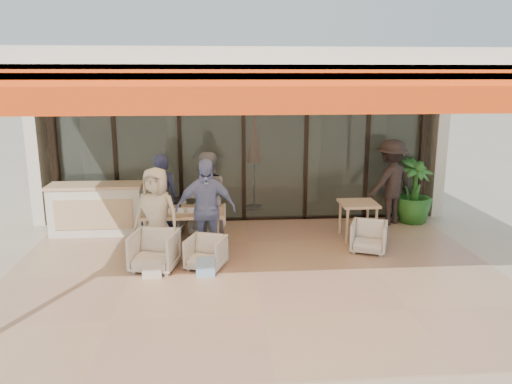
% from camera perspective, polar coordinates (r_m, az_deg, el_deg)
% --- Properties ---
extents(ground, '(70.00, 70.00, 0.00)m').
position_cam_1_polar(ground, '(8.22, -0.20, -9.29)').
color(ground, '#C6B293').
rests_on(ground, ground).
extents(terrace_floor, '(8.00, 6.00, 0.01)m').
position_cam_1_polar(terrace_floor, '(8.22, -0.20, -9.25)').
color(terrace_floor, tan).
rests_on(terrace_floor, ground).
extents(terrace_structure, '(8.00, 6.00, 3.40)m').
position_cam_1_polar(terrace_structure, '(7.33, -0.06, 14.01)').
color(terrace_structure, silver).
rests_on(terrace_structure, ground).
extents(glass_storefront, '(8.08, 0.10, 3.20)m').
position_cam_1_polar(glass_storefront, '(10.70, -1.43, 4.91)').
color(glass_storefront, '#9EADA3').
rests_on(glass_storefront, ground).
extents(interior_block, '(9.05, 3.62, 3.52)m').
position_cam_1_polar(interior_block, '(12.93, -1.97, 9.17)').
color(interior_block, silver).
rests_on(interior_block, ground).
extents(host_counter, '(1.85, 0.65, 1.04)m').
position_cam_1_polar(host_counter, '(10.49, -17.71, -1.85)').
color(host_counter, silver).
rests_on(host_counter, ground).
extents(dining_table, '(1.50, 0.90, 0.93)m').
position_cam_1_polar(dining_table, '(9.18, -8.38, -2.48)').
color(dining_table, '#E2B68A').
rests_on(dining_table, ground).
extents(chair_far_left, '(0.81, 0.77, 0.72)m').
position_cam_1_polar(chair_far_left, '(10.21, -10.29, -2.85)').
color(chair_far_left, silver).
rests_on(chair_far_left, ground).
extents(chair_far_right, '(0.74, 0.71, 0.65)m').
position_cam_1_polar(chair_far_right, '(10.16, -5.56, -2.96)').
color(chair_far_right, silver).
rests_on(chair_far_right, ground).
extents(chair_near_left, '(0.83, 0.80, 0.72)m').
position_cam_1_polar(chair_near_left, '(8.41, -11.54, -6.41)').
color(chair_near_left, silver).
rests_on(chair_near_left, ground).
extents(chair_near_right, '(0.74, 0.71, 0.60)m').
position_cam_1_polar(chair_near_right, '(8.36, -5.76, -6.75)').
color(chair_near_right, silver).
rests_on(chair_near_right, ground).
extents(diner_navy, '(0.65, 0.45, 1.73)m').
position_cam_1_polar(diner_navy, '(9.60, -10.70, -0.78)').
color(diner_navy, '#1A223B').
rests_on(diner_navy, ground).
extents(diner_grey, '(0.91, 0.74, 1.75)m').
position_cam_1_polar(diner_grey, '(9.54, -5.68, -0.62)').
color(diner_grey, slate).
rests_on(diner_grey, ground).
extents(diner_cream, '(0.92, 0.74, 1.63)m').
position_cam_1_polar(diner_cream, '(8.74, -11.29, -2.50)').
color(diner_cream, beige).
rests_on(diner_cream, ground).
extents(diner_periwinkle, '(1.06, 0.50, 1.77)m').
position_cam_1_polar(diner_periwinkle, '(8.66, -5.78, -1.97)').
color(diner_periwinkle, '#7789C7').
rests_on(diner_periwinkle, ground).
extents(tote_bag_cream, '(0.30, 0.10, 0.34)m').
position_cam_1_polar(tote_bag_cream, '(8.10, -11.81, -8.64)').
color(tote_bag_cream, silver).
rests_on(tote_bag_cream, ground).
extents(tote_bag_blue, '(0.30, 0.10, 0.34)m').
position_cam_1_polar(tote_bag_blue, '(8.04, -5.79, -8.60)').
color(tote_bag_blue, '#99BFD8').
rests_on(tote_bag_blue, ground).
extents(side_table, '(0.70, 0.70, 0.74)m').
position_cam_1_polar(side_table, '(9.89, 11.61, -1.76)').
color(side_table, '#E2B68A').
rests_on(side_table, ground).
extents(side_chair, '(0.78, 0.76, 0.63)m').
position_cam_1_polar(side_chair, '(9.29, 12.78, -4.87)').
color(side_chair, silver).
rests_on(side_chair, ground).
extents(standing_woman, '(1.37, 1.17, 1.84)m').
position_cam_1_polar(standing_woman, '(10.95, 15.11, 1.04)').
color(standing_woman, black).
rests_on(standing_woman, ground).
extents(potted_palm, '(1.08, 1.08, 1.43)m').
position_cam_1_polar(potted_palm, '(11.25, 17.58, 0.10)').
color(potted_palm, '#1E5919').
rests_on(potted_palm, ground).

